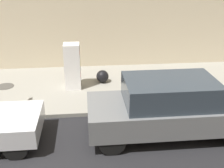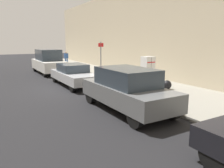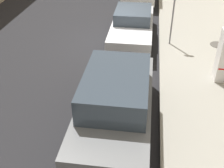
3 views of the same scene
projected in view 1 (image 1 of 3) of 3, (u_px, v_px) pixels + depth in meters
The scene contains 5 objects.
sidewalk_slab at pixel (5, 90), 11.33m from camera, with size 4.73×44.00×0.14m, color gray.
discarded_refrigerator at pixel (72, 66), 11.06m from camera, with size 0.64×0.62×1.81m.
manhole_cover at pixel (5, 86), 11.48m from camera, with size 0.70×0.70×0.02m, color #47443F.
trash_bag at pixel (102, 76), 11.82m from camera, with size 0.52×0.52×0.52m, color black.
parked_suv_gray at pixel (168, 107), 8.19m from camera, with size 1.90×4.72×1.77m.
Camera 1 is at (6.40, 3.30, 4.74)m, focal length 45.00 mm.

